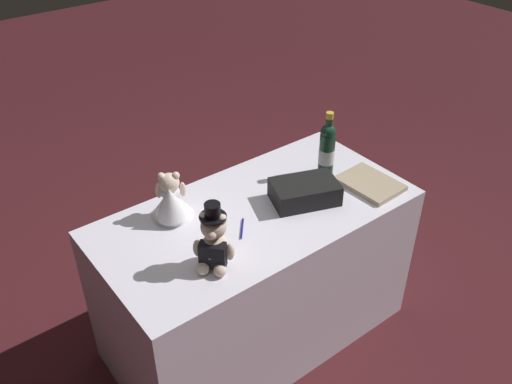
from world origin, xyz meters
TOP-DOWN VIEW (x-y plane):
  - ground_plane at (0.00, 0.00)m, footprint 12.00×12.00m
  - reception_table at (0.00, 0.00)m, footprint 1.41×0.71m
  - teddy_bear_groom at (0.34, 0.18)m, footprint 0.15×0.14m
  - teddy_bear_bride at (0.31, -0.18)m, footprint 0.22×0.24m
  - champagne_bottle at (-0.45, -0.04)m, footprint 0.07×0.07m
  - signing_pen at (0.13, 0.07)m, footprint 0.09×0.11m
  - gift_case_black at (-0.22, 0.07)m, footprint 0.33×0.27m
  - guestbook at (-0.54, 0.17)m, footprint 0.22×0.29m

SIDE VIEW (x-z plane):
  - ground_plane at x=0.00m, z-range 0.00..0.00m
  - reception_table at x=0.00m, z-range 0.00..0.77m
  - signing_pen at x=0.13m, z-range 0.77..0.78m
  - guestbook at x=-0.54m, z-range 0.77..0.80m
  - gift_case_black at x=-0.22m, z-range 0.77..0.87m
  - teddy_bear_bride at x=0.31m, z-range 0.76..0.97m
  - teddy_bear_groom at x=0.34m, z-range 0.74..1.03m
  - champagne_bottle at x=-0.45m, z-range 0.75..1.07m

